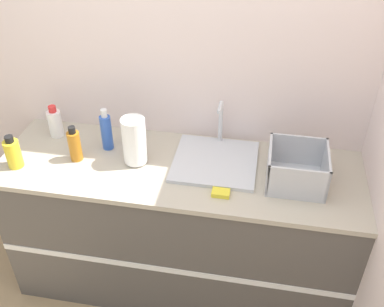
{
  "coord_description": "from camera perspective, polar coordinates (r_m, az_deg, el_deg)",
  "views": [
    {
      "loc": [
        0.41,
        -1.56,
        2.44
      ],
      "look_at": [
        0.07,
        0.29,
        1.06
      ],
      "focal_mm": 42.0,
      "sensor_mm": 36.0,
      "label": 1
    }
  ],
  "objects": [
    {
      "name": "wall_back",
      "position": [
        2.54,
        -0.11,
        9.67
      ],
      "size": [
        4.38,
        0.06,
        2.6
      ],
      "color": "silver",
      "rests_on": "ground_plane"
    },
    {
      "name": "counter_cabinet",
      "position": [
        2.75,
        -1.42,
        -9.34
      ],
      "size": [
        2.0,
        0.66,
        0.94
      ],
      "color": "#514C47",
      "rests_on": "ground_plane"
    },
    {
      "name": "sink",
      "position": [
        2.46,
        2.98,
        -0.75
      ],
      "size": [
        0.45,
        0.43,
        0.28
      ],
      "color": "silver",
      "rests_on": "counter_cabinet"
    },
    {
      "name": "paper_towel_roll",
      "position": [
        2.41,
        -7.33,
        1.59
      ],
      "size": [
        0.13,
        0.13,
        0.27
      ],
      "color": "#4C4C51",
      "rests_on": "counter_cabinet"
    },
    {
      "name": "dish_rack",
      "position": [
        2.36,
        13.13,
        -2.09
      ],
      "size": [
        0.3,
        0.3,
        0.19
      ],
      "color": "#B7BABF",
      "rests_on": "counter_cabinet"
    },
    {
      "name": "bottle_yellow",
      "position": [
        2.58,
        -21.77,
        0.05
      ],
      "size": [
        0.08,
        0.08,
        0.19
      ],
      "color": "yellow",
      "rests_on": "counter_cabinet"
    },
    {
      "name": "bottle_blue",
      "position": [
        2.57,
        -10.82,
        2.78
      ],
      "size": [
        0.06,
        0.06,
        0.25
      ],
      "color": "#2D56B7",
      "rests_on": "counter_cabinet"
    },
    {
      "name": "bottle_white_spray",
      "position": [
        2.76,
        -16.99,
        3.77
      ],
      "size": [
        0.08,
        0.08,
        0.2
      ],
      "color": "white",
      "rests_on": "counter_cabinet"
    },
    {
      "name": "bottle_amber",
      "position": [
        2.52,
        -14.68,
        1.03
      ],
      "size": [
        0.07,
        0.07,
        0.21
      ],
      "color": "#B26B19",
      "rests_on": "counter_cabinet"
    },
    {
      "name": "sponge",
      "position": [
        2.26,
        3.67,
        -5.02
      ],
      "size": [
        0.09,
        0.06,
        0.02
      ],
      "color": "yellow",
      "rests_on": "counter_cabinet"
    }
  ]
}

